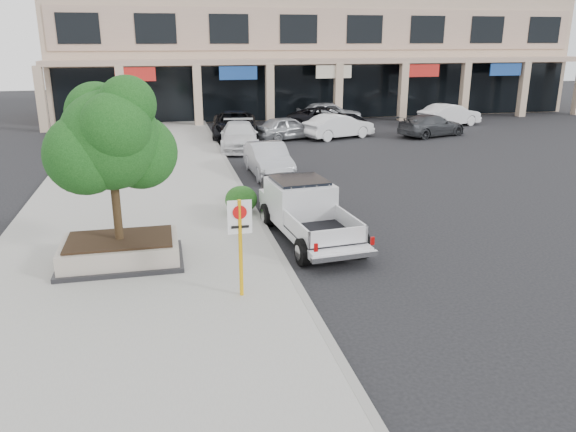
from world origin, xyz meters
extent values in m
plane|color=black|center=(0.00, 0.00, 0.00)|extent=(120.00, 120.00, 0.00)
cube|color=gray|center=(-5.50, 6.00, 0.07)|extent=(8.00, 52.00, 0.15)
cube|color=gray|center=(-1.55, 6.00, 0.07)|extent=(0.20, 52.00, 0.15)
cube|color=tan|center=(8.00, 34.00, 4.50)|extent=(40.00, 10.00, 9.00)
cube|color=tan|center=(8.00, 27.90, 4.30)|extent=(40.00, 2.20, 0.35)
cube|color=tan|center=(-12.00, 27.05, 2.10)|extent=(0.55, 0.55, 4.20)
cube|color=black|center=(8.00, 28.95, 2.00)|extent=(39.20, 0.08, 3.90)
cube|color=black|center=(-5.80, 2.29, 0.21)|extent=(3.20, 2.20, 0.12)
cube|color=#B1A394|center=(-5.80, 2.29, 0.52)|extent=(3.00, 2.00, 0.50)
cube|color=black|center=(-5.80, 2.29, 0.80)|extent=(2.70, 1.70, 0.06)
cylinder|color=#2F2312|center=(-5.80, 2.29, 1.93)|extent=(0.22, 0.22, 2.20)
sphere|color=black|center=(-5.80, 2.29, 3.43)|extent=(2.50, 2.50, 2.50)
sphere|color=black|center=(-5.10, 2.59, 3.03)|extent=(1.90, 1.90, 1.90)
sphere|color=black|center=(-6.10, 2.79, 4.03)|extent=(1.60, 1.60, 1.60)
cylinder|color=#E0A20B|center=(-2.95, -0.39, 1.30)|extent=(0.09, 0.09, 2.30)
cube|color=white|center=(-2.95, -0.39, 2.05)|extent=(0.55, 0.03, 0.78)
cylinder|color=red|center=(-2.95, -0.42, 2.17)|extent=(0.32, 0.02, 0.32)
ellipsoid|color=#173F12|center=(-2.05, 6.02, 0.62)|extent=(1.10, 0.99, 0.93)
imported|color=#2D2F32|center=(-0.30, 5.96, 0.70)|extent=(1.75, 4.15, 1.40)
imported|color=#A5A6AD|center=(0.00, 11.85, 0.72)|extent=(1.66, 4.41, 1.44)
imported|color=silver|center=(-0.40, 18.31, 0.72)|extent=(2.61, 5.19, 1.44)
imported|color=black|center=(-0.15, 22.18, 0.79)|extent=(3.31, 6.00, 1.59)
imported|color=#95979C|center=(2.86, 20.78, 0.70)|extent=(4.43, 2.93, 1.40)
imported|color=silver|center=(6.03, 20.55, 0.73)|extent=(4.72, 2.92, 1.47)
imported|color=#313337|center=(11.91, 19.98, 0.67)|extent=(4.98, 3.23, 1.34)
imported|color=black|center=(6.27, 23.82, 0.74)|extent=(5.85, 4.33, 1.48)
imported|color=#A6A8AE|center=(7.13, 26.31, 0.80)|extent=(4.81, 2.18, 1.60)
imported|color=silver|center=(15.07, 23.64, 0.76)|extent=(4.90, 2.89, 1.53)
camera|label=1|loc=(-4.51, -12.23, 5.85)|focal=35.00mm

